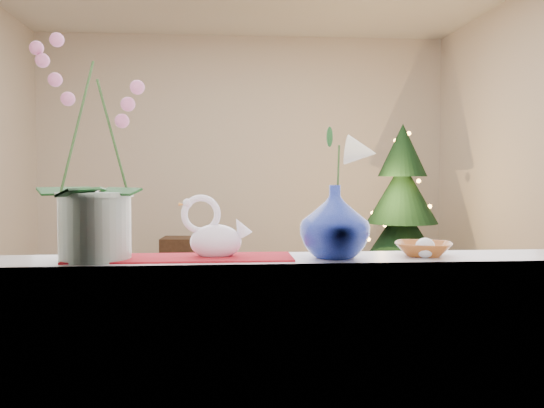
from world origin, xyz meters
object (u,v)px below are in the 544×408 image
(orchid_pot, at_px, (94,147))
(side_table, at_px, (198,264))
(blue_vase, at_px, (335,216))
(xmas_tree, at_px, (402,210))
(paperweight, at_px, (425,248))
(swan, at_px, (216,228))
(amber_dish, at_px, (423,250))

(orchid_pot, distance_m, side_table, 4.28)
(blue_vase, xyz_separation_m, xmas_tree, (1.39, 3.85, -0.22))
(paperweight, bearing_deg, swan, 175.00)
(orchid_pot, xyz_separation_m, swan, (0.37, 0.02, -0.25))
(blue_vase, bearing_deg, paperweight, -5.53)
(paperweight, relative_size, xmas_tree, 0.04)
(swan, relative_size, paperweight, 3.45)
(swan, bearing_deg, paperweight, 0.90)
(xmas_tree, bearing_deg, swan, -114.84)
(xmas_tree, bearing_deg, side_table, 170.61)
(paperweight, bearing_deg, xmas_tree, 74.08)
(orchid_pot, height_order, xmas_tree, xmas_tree)
(amber_dish, bearing_deg, blue_vase, -176.31)
(orchid_pot, relative_size, amber_dish, 4.45)
(orchid_pot, height_order, swan, orchid_pot)
(side_table, bearing_deg, blue_vase, -77.08)
(swan, xyz_separation_m, xmas_tree, (1.77, 3.82, -0.18))
(orchid_pot, xyz_separation_m, xmas_tree, (2.14, 3.84, -0.44))
(amber_dish, bearing_deg, orchid_pot, -179.53)
(swan, relative_size, xmas_tree, 0.13)
(side_table, bearing_deg, swan, -82.16)
(orchid_pot, height_order, paperweight, orchid_pot)
(paperweight, distance_m, xmas_tree, 4.03)
(xmas_tree, bearing_deg, blue_vase, -109.88)
(orchid_pot, distance_m, amber_dish, 1.09)
(xmas_tree, distance_m, side_table, 2.08)
(amber_dish, bearing_deg, xmas_tree, 74.03)
(amber_dish, xyz_separation_m, side_table, (-0.88, 4.15, -0.67))
(orchid_pot, relative_size, paperweight, 10.80)
(orchid_pot, distance_m, paperweight, 1.08)
(amber_dish, distance_m, side_table, 4.30)
(blue_vase, bearing_deg, orchid_pot, 179.19)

